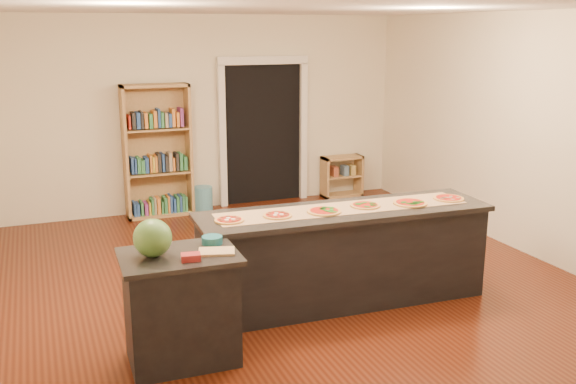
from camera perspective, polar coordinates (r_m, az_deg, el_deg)
name	(u,v)px	position (r m, az deg, el deg)	size (l,w,h in m)	color
room	(296,157)	(6.19, 0.69, 3.17)	(6.00, 7.00, 2.80)	beige
doorway	(263,124)	(9.73, -2.22, 6.04)	(1.40, 0.09, 2.21)	black
kitchen_island	(343,255)	(6.24, 4.95, -5.63)	(2.83, 0.77, 0.93)	black
side_counter	(181,307)	(5.22, -9.48, -10.08)	(0.91, 0.67, 0.90)	black
bookshelf	(158,151)	(9.18, -11.52, 3.57)	(0.93, 0.33, 1.87)	tan
low_shelf	(342,176)	(10.24, 4.81, 1.42)	(0.65, 0.28, 0.65)	tan
waste_bin	(203,200)	(9.34, -7.55, -0.71)	(0.27, 0.27, 0.40)	teal
kraft_paper	(343,208)	(6.13, 4.94, -1.45)	(2.46, 0.44, 0.00)	tan
watermelon	(153,238)	(5.00, -11.95, -4.02)	(0.30, 0.30, 0.30)	#144214
cutting_board	(217,252)	(5.04, -6.37, -5.28)	(0.28, 0.19, 0.02)	tan
package_red	(191,257)	(4.90, -8.63, -5.74)	(0.14, 0.10, 0.05)	maroon
package_teal	(212,240)	(5.24, -6.77, -4.27)	(0.17, 0.17, 0.06)	#195966
pizza_a	(229,220)	(5.71, -5.25, -2.50)	(0.28, 0.28, 0.02)	tan
pizza_b	(278,215)	(5.84, -0.94, -2.08)	(0.28, 0.28, 0.02)	tan
pizza_c	(324,211)	(5.97, 3.23, -1.71)	(0.31, 0.31, 0.02)	tan
pizza_d	(365,205)	(6.21, 6.88, -1.18)	(0.28, 0.28, 0.02)	tan
pizza_e	(410,203)	(6.36, 10.81, -0.96)	(0.33, 0.33, 0.02)	tan
pizza_f	(448,198)	(6.62, 14.07, -0.54)	(0.32, 0.32, 0.02)	tan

